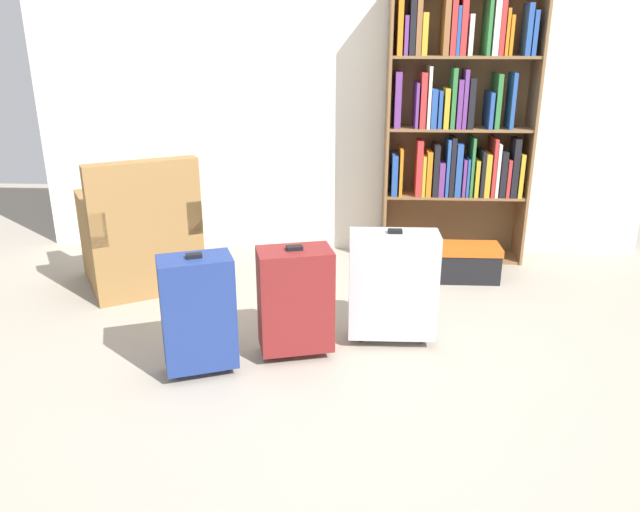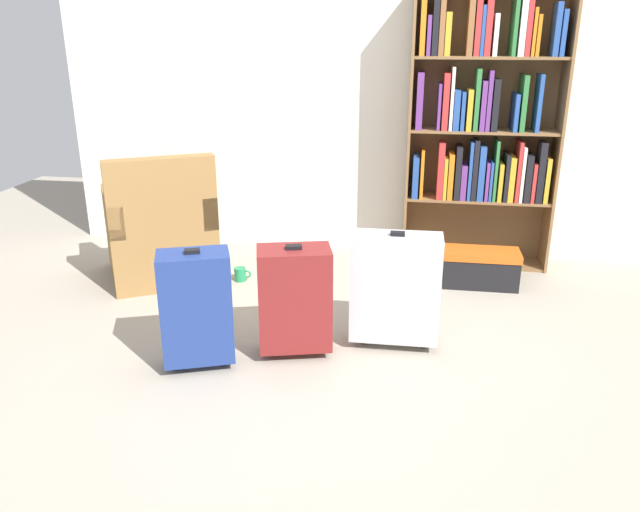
% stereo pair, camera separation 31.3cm
% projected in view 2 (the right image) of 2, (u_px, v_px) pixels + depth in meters
% --- Properties ---
extents(ground_plane, '(8.19, 8.19, 0.00)m').
position_uv_depth(ground_plane, '(323.00, 379.00, 3.10)').
color(ground_plane, '#9E9384').
extents(back_wall, '(4.68, 0.10, 2.60)m').
position_uv_depth(back_wall, '(365.00, 82.00, 4.57)').
color(back_wall, silver).
rests_on(back_wall, ground).
extents(bookshelf, '(1.05, 0.30, 1.97)m').
position_uv_depth(bookshelf, '(482.00, 118.00, 4.32)').
color(bookshelf, brown).
rests_on(bookshelf, ground).
extents(armchair, '(0.96, 0.96, 0.90)m').
position_uv_depth(armchair, '(161.00, 234.00, 4.31)').
color(armchair, olive).
rests_on(armchair, ground).
extents(mug, '(0.12, 0.08, 0.10)m').
position_uv_depth(mug, '(240.00, 274.00, 4.32)').
color(mug, '#1E7F4C').
rests_on(mug, ground).
extents(storage_box, '(0.51, 0.24, 0.25)m').
position_uv_depth(storage_box, '(481.00, 267.00, 4.22)').
color(storage_box, black).
rests_on(storage_box, ground).
extents(suitcase_dark_red, '(0.43, 0.32, 0.62)m').
position_uv_depth(suitcase_dark_red, '(295.00, 298.00, 3.25)').
color(suitcase_dark_red, maroon).
rests_on(suitcase_dark_red, ground).
extents(suitcase_silver, '(0.48, 0.22, 0.66)m').
position_uv_depth(suitcase_silver, '(395.00, 288.00, 3.33)').
color(suitcase_silver, '#B7BABF').
rests_on(suitcase_silver, ground).
extents(suitcase_navy_blue, '(0.41, 0.32, 0.65)m').
position_uv_depth(suitcase_navy_blue, '(196.00, 307.00, 3.11)').
color(suitcase_navy_blue, navy).
rests_on(suitcase_navy_blue, ground).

